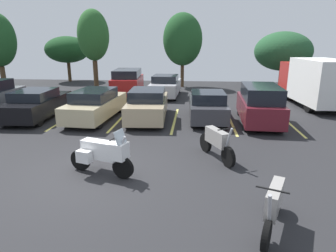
# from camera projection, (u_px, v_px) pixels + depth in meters

# --- Properties ---
(ground) EXTENTS (44.00, 44.00, 0.10)m
(ground) POSITION_uv_depth(u_px,v_px,m) (95.00, 175.00, 9.09)
(ground) COLOR #262628
(motorcycle_touring) EXTENTS (2.13, 1.08, 1.47)m
(motorcycle_touring) POSITION_uv_depth(u_px,v_px,m) (103.00, 153.00, 8.86)
(motorcycle_touring) COLOR black
(motorcycle_touring) RESTS_ON ground
(motorcycle_second) EXTENTS (1.08, 2.00, 1.33)m
(motorcycle_second) POSITION_uv_depth(u_px,v_px,m) (217.00, 142.00, 10.08)
(motorcycle_second) COLOR black
(motorcycle_second) RESTS_ON ground
(motorcycle_third) EXTENTS (0.95, 1.95, 1.24)m
(motorcycle_third) POSITION_uv_depth(u_px,v_px,m) (274.00, 206.00, 6.24)
(motorcycle_third) COLOR black
(motorcycle_third) RESTS_ON ground
(parking_stripes) EXTENTS (17.05, 5.02, 0.01)m
(parking_stripes) POSITION_uv_depth(u_px,v_px,m) (121.00, 119.00, 15.48)
(parking_stripes) COLOR #EAE066
(parking_stripes) RESTS_ON ground
(car_black) EXTENTS (1.97, 4.80, 1.50)m
(car_black) POSITION_uv_depth(u_px,v_px,m) (37.00, 104.00, 15.50)
(car_black) COLOR black
(car_black) RESTS_ON ground
(car_champagne) EXTENTS (2.12, 4.95, 1.55)m
(car_champagne) POSITION_uv_depth(u_px,v_px,m) (96.00, 105.00, 15.20)
(car_champagne) COLOR #C1B289
(car_champagne) RESTS_ON ground
(car_tan) EXTENTS (2.05, 4.70, 1.57)m
(car_tan) POSITION_uv_depth(u_px,v_px,m) (148.00, 105.00, 15.18)
(car_tan) COLOR tan
(car_tan) RESTS_ON ground
(car_charcoal) EXTENTS (1.90, 4.30, 1.49)m
(car_charcoal) POSITION_uv_depth(u_px,v_px,m) (207.00, 106.00, 15.12)
(car_charcoal) COLOR #38383D
(car_charcoal) RESTS_ON ground
(car_maroon) EXTENTS (1.96, 4.52, 1.87)m
(car_maroon) POSITION_uv_depth(u_px,v_px,m) (260.00, 104.00, 14.43)
(car_maroon) COLOR maroon
(car_maroon) RESTS_ON ground
(car_far_red) EXTENTS (2.17, 4.38, 1.91)m
(car_far_red) POSITION_uv_depth(u_px,v_px,m) (128.00, 82.00, 21.87)
(car_far_red) COLOR maroon
(car_far_red) RESTS_ON ground
(car_far_silver) EXTENTS (2.00, 4.57, 1.55)m
(car_far_silver) POSITION_uv_depth(u_px,v_px,m) (166.00, 86.00, 21.52)
(car_far_silver) COLOR #B7B7BC
(car_far_silver) RESTS_ON ground
(box_truck) EXTENTS (2.67, 6.22, 2.87)m
(box_truck) POSITION_uv_depth(u_px,v_px,m) (315.00, 81.00, 18.13)
(box_truck) COLOR #A51E19
(box_truck) RESTS_ON ground
(tree_far_left) EXTENTS (3.31, 3.31, 6.18)m
(tree_far_left) POSITION_uv_depth(u_px,v_px,m) (183.00, 40.00, 25.19)
(tree_far_left) COLOR #4C3823
(tree_far_left) RESTS_ON ground
(tree_left) EXTENTS (4.22, 4.22, 4.34)m
(tree_left) POSITION_uv_depth(u_px,v_px,m) (67.00, 50.00, 29.04)
(tree_left) COLOR #4C3823
(tree_left) RESTS_ON ground
(tree_center_left) EXTENTS (4.74, 4.74, 4.66)m
(tree_center_left) POSITION_uv_depth(u_px,v_px,m) (283.00, 51.00, 25.16)
(tree_center_left) COLOR #4C3823
(tree_center_left) RESTS_ON ground
(tree_center_right) EXTENTS (2.52, 2.52, 6.33)m
(tree_center_right) POSITION_uv_depth(u_px,v_px,m) (93.00, 36.00, 23.89)
(tree_center_right) COLOR #4C3823
(tree_center_right) RESTS_ON ground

